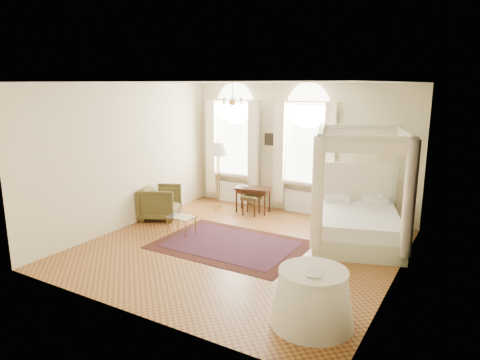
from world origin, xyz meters
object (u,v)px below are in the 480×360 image
object	(u,v)px
coffee_table	(181,218)
side_table	(312,297)
canopy_bed	(357,219)
writing_desk	(253,191)
armchair	(160,202)
stool	(251,199)
nightstand	(382,216)
floor_lamp	(219,152)

from	to	relation	value
coffee_table	side_table	distance (m)	4.33
side_table	coffee_table	bearing A→B (deg)	152.50
canopy_bed	side_table	size ratio (longest dim) A/B	2.25
writing_desk	armchair	bearing A→B (deg)	-137.21
writing_desk	armchair	size ratio (longest dim) A/B	1.04
stool	coffee_table	bearing A→B (deg)	-107.28
armchair	coffee_table	world-z (taller)	armchair
writing_desk	coffee_table	size ratio (longest dim) A/B	1.53
nightstand	floor_lamp	world-z (taller)	floor_lamp
nightstand	armchair	bearing A→B (deg)	-157.95
writing_desk	canopy_bed	bearing A→B (deg)	-16.23
canopy_bed	writing_desk	world-z (taller)	canopy_bed
nightstand	side_table	bearing A→B (deg)	-89.25
canopy_bed	writing_desk	size ratio (longest dim) A/B	2.79
canopy_bed	side_table	bearing A→B (deg)	-84.73
side_table	floor_lamp	bearing A→B (deg)	135.61
nightstand	writing_desk	size ratio (longest dim) A/B	0.64
coffee_table	side_table	size ratio (longest dim) A/B	0.53
coffee_table	side_table	world-z (taller)	side_table
canopy_bed	stool	distance (m)	2.97
canopy_bed	nightstand	xyz separation A→B (m)	(0.25, 1.24, -0.24)
side_table	nightstand	bearing A→B (deg)	90.75
writing_desk	side_table	world-z (taller)	side_table
armchair	floor_lamp	distance (m)	2.01
armchair	stool	bearing A→B (deg)	-76.36
nightstand	writing_desk	xyz separation A→B (m)	(-3.19, -0.39, 0.27)
stool	coffee_table	world-z (taller)	stool
floor_lamp	side_table	distance (m)	6.01
canopy_bed	side_table	xyz separation A→B (m)	(0.31, -3.38, -0.15)
nightstand	coffee_table	xyz separation A→B (m)	(-3.78, -2.63, 0.07)
writing_desk	stool	world-z (taller)	writing_desk
armchair	side_table	xyz separation A→B (m)	(4.98, -2.63, -0.02)
armchair	coffee_table	xyz separation A→B (m)	(1.14, -0.63, -0.04)
canopy_bed	stool	world-z (taller)	canopy_bed
side_table	writing_desk	bearing A→B (deg)	127.49
nightstand	armchair	distance (m)	5.31
coffee_table	side_table	xyz separation A→B (m)	(3.84, -2.00, 0.02)
nightstand	armchair	world-z (taller)	armchair
floor_lamp	side_table	size ratio (longest dim) A/B	1.52
coffee_table	writing_desk	bearing A→B (deg)	75.22
stool	coffee_table	distance (m)	2.15
coffee_table	canopy_bed	bearing A→B (deg)	21.41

